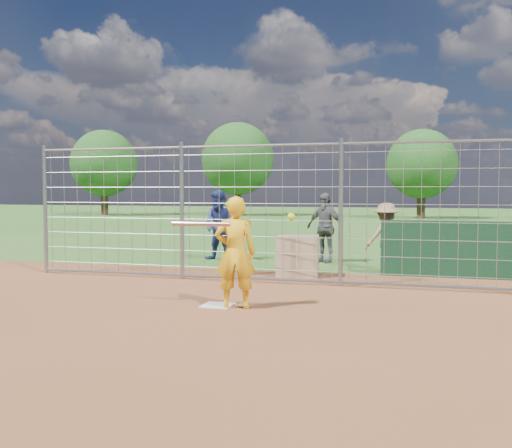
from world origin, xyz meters
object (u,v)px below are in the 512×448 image
(bystander_b, at_px, (325,227))
(equipment_bin, at_px, (298,256))
(bystander_a, at_px, (220,225))
(batter, at_px, (235,253))
(bystander_c, at_px, (386,237))

(bystander_b, distance_m, equipment_bin, 2.40)
(bystander_a, xyz_separation_m, bystander_b, (2.49, 0.35, -0.03))
(batter, xyz_separation_m, bystander_b, (0.40, 5.61, 0.02))
(bystander_a, bearing_deg, bystander_b, 20.91)
(batter, distance_m, equipment_bin, 3.28)
(bystander_a, height_order, equipment_bin, bystander_a)
(bystander_c, height_order, equipment_bin, bystander_c)
(bystander_a, height_order, bystander_b, bystander_a)
(bystander_b, bearing_deg, bystander_c, -10.85)
(bystander_a, relative_size, equipment_bin, 2.12)
(batter, xyz_separation_m, bystander_a, (-2.10, 5.25, 0.04))
(bystander_a, relative_size, bystander_b, 1.03)
(batter, height_order, equipment_bin, batter)
(equipment_bin, bearing_deg, bystander_a, 133.26)
(batter, distance_m, bystander_b, 5.62)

